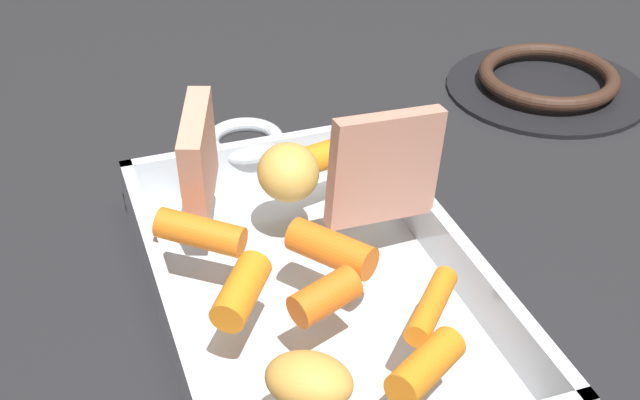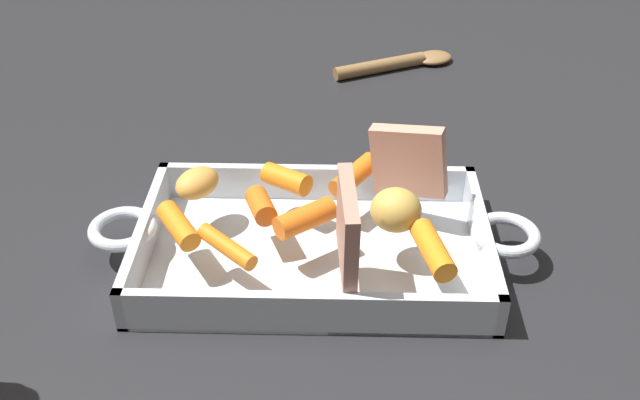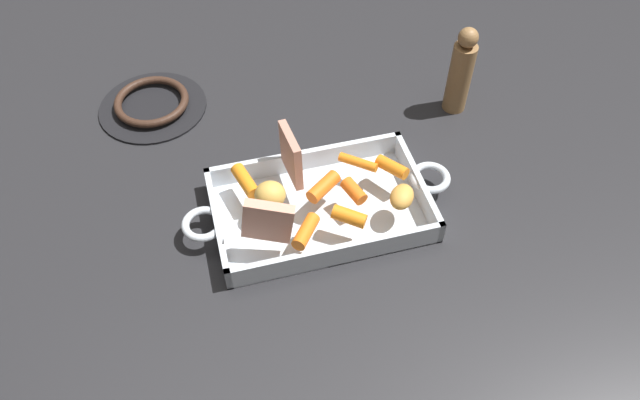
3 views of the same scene
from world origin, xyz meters
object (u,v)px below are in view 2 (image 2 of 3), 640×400
baby_carrot_center_left (178,226)px  roasting_dish (313,247)px  baby_carrot_southeast (433,250)px  potato_golden_large (197,183)px  baby_carrot_center_right (305,218)px  baby_carrot_northeast (354,175)px  serving_spoon (401,63)px  roast_slice_outer (347,228)px  baby_carrot_long (227,247)px  baby_carrot_northwest (286,179)px  roast_slice_thick (409,161)px  potato_corner (396,210)px  baby_carrot_southwest (261,206)px

baby_carrot_center_left → roasting_dish: bearing=-170.7°
baby_carrot_southeast → potato_golden_large: (0.23, -0.10, 0.00)m
baby_carrot_center_right → baby_carrot_northeast: same height
baby_carrot_center_left → serving_spoon: bearing=-117.4°
roast_slice_outer → baby_carrot_long: roast_slice_outer is taller
baby_carrot_center_right → baby_carrot_northwest: same height
baby_carrot_southeast → baby_carrot_northeast: (0.07, -0.12, -0.00)m
baby_carrot_center_right → baby_carrot_center_left: bearing=6.4°
roast_slice_thick → baby_carrot_northeast: (0.05, -0.01, -0.03)m
roast_slice_outer → baby_carrot_northwest: roast_slice_outer is taller
baby_carrot_center_right → serving_spoon: size_ratio=0.32×
baby_carrot_center_right → potato_golden_large: (0.11, -0.05, 0.00)m
baby_carrot_center_right → potato_corner: 0.09m
baby_carrot_long → serving_spoon: 0.53m
roast_slice_outer → baby_carrot_northeast: 0.13m
roast_slice_outer → baby_carrot_southeast: 0.08m
roast_slice_thick → baby_carrot_center_left: roast_slice_thick is taller
baby_carrot_southeast → baby_carrot_center_left: bearing=-7.4°
roast_slice_thick → baby_carrot_long: size_ratio=1.11×
baby_carrot_southeast → baby_carrot_northeast: bearing=-60.4°
baby_carrot_northwest → baby_carrot_center_right: bearing=108.2°
roast_slice_thick → baby_carrot_center_left: bearing=19.4°
baby_carrot_center_right → baby_carrot_center_left: 0.12m
roast_slice_outer → potato_corner: (-0.05, -0.06, -0.02)m
potato_corner → roasting_dish: bearing=-3.7°
baby_carrot_southwest → baby_carrot_northeast: (-0.09, -0.06, -0.00)m
roasting_dish → roast_slice_thick: roast_slice_thick is taller
roast_slice_thick → baby_carrot_center_left: 0.23m
roast_slice_outer → baby_carrot_center_right: (0.04, -0.05, -0.03)m
baby_carrot_center_left → serving_spoon: size_ratio=0.29×
potato_corner → roast_slice_outer: bearing=50.1°
roast_slice_outer → baby_carrot_southeast: roast_slice_outer is taller
roast_slice_outer → baby_carrot_center_left: 0.17m
baby_carrot_southeast → potato_golden_large: 0.25m
roasting_dish → baby_carrot_center_right: size_ratio=7.37×
baby_carrot_northeast → potato_corner: 0.08m
baby_carrot_center_left → baby_carrot_southeast: size_ratio=0.85×
baby_carrot_southwest → baby_carrot_center_left: bearing=24.1°
baby_carrot_center_right → roast_slice_outer: bearing=126.5°
roast_slice_thick → serving_spoon: (-0.02, -0.39, -0.07)m
baby_carrot_center_left → baby_carrot_southwest: 0.08m
roast_slice_outer → baby_carrot_southwest: (0.08, -0.07, -0.03)m
baby_carrot_center_right → potato_golden_large: size_ratio=1.21×
baby_carrot_northwest → roast_slice_thick: bearing=178.7°
potato_golden_large → baby_carrot_southwest: bearing=153.8°
baby_carrot_center_right → baby_carrot_long: size_ratio=0.91×
baby_carrot_northwest → baby_carrot_northeast: 0.07m
baby_carrot_southwest → baby_carrot_center_right: bearing=155.4°
roasting_dish → baby_carrot_long: bearing=31.7°
baby_carrot_northeast → potato_golden_large: (0.16, 0.02, 0.00)m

